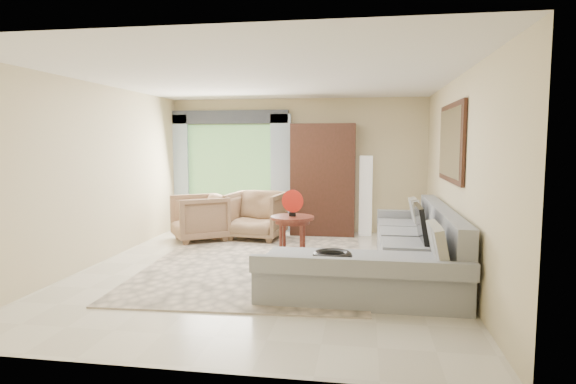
% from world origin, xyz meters
% --- Properties ---
extents(ground, '(6.00, 6.00, 0.00)m').
position_xyz_m(ground, '(0.00, 0.00, 0.00)').
color(ground, silver).
rests_on(ground, ground).
extents(area_rug, '(3.21, 4.15, 0.02)m').
position_xyz_m(area_rug, '(-0.18, 0.24, 0.01)').
color(area_rug, beige).
rests_on(area_rug, ground).
extents(sectional_sofa, '(2.30, 3.46, 0.90)m').
position_xyz_m(sectional_sofa, '(1.78, -0.18, 0.28)').
color(sectional_sofa, gray).
rests_on(sectional_sofa, ground).
extents(tv_screen, '(0.14, 0.74, 0.48)m').
position_xyz_m(tv_screen, '(2.05, -0.12, 0.72)').
color(tv_screen, black).
rests_on(tv_screen, sectional_sofa).
extents(garden_hose, '(0.43, 0.43, 0.09)m').
position_xyz_m(garden_hose, '(1.00, -1.30, 0.55)').
color(garden_hose, black).
rests_on(garden_hose, sectional_sofa).
extents(coffee_table, '(0.65, 0.65, 0.65)m').
position_xyz_m(coffee_table, '(0.27, 0.67, 0.34)').
color(coffee_table, '#471913').
rests_on(coffee_table, ground).
extents(red_disc, '(0.34, 0.11, 0.34)m').
position_xyz_m(red_disc, '(0.27, 0.67, 0.88)').
color(red_disc, '#B11C11').
rests_on(red_disc, coffee_table).
extents(armchair_left, '(1.24, 1.24, 0.82)m').
position_xyz_m(armchair_left, '(-1.58, 1.74, 0.41)').
color(armchair_left, '#8F614E').
rests_on(armchair_left, ground).
extents(armchair_right, '(1.03, 1.05, 0.87)m').
position_xyz_m(armchair_right, '(-0.60, 2.02, 0.43)').
color(armchair_right, olive).
rests_on(armchair_right, ground).
extents(potted_plant, '(0.55, 0.51, 0.50)m').
position_xyz_m(potted_plant, '(-1.94, 2.49, 0.25)').
color(potted_plant, '#999999').
rests_on(potted_plant, ground).
extents(armoire, '(1.20, 0.55, 2.10)m').
position_xyz_m(armoire, '(0.55, 2.72, 1.05)').
color(armoire, '#331C11').
rests_on(armoire, ground).
extents(floor_lamp, '(0.24, 0.24, 1.50)m').
position_xyz_m(floor_lamp, '(1.35, 2.78, 0.75)').
color(floor_lamp, silver).
rests_on(floor_lamp, ground).
extents(window, '(1.80, 0.04, 1.40)m').
position_xyz_m(window, '(-1.35, 2.97, 1.40)').
color(window, '#669E59').
rests_on(window, wall_back).
extents(curtain_left, '(0.40, 0.08, 2.30)m').
position_xyz_m(curtain_left, '(-2.40, 2.88, 1.15)').
color(curtain_left, '#9EB7CC').
rests_on(curtain_left, ground).
extents(curtain_right, '(0.40, 0.08, 2.30)m').
position_xyz_m(curtain_right, '(-0.30, 2.88, 1.15)').
color(curtain_right, '#9EB7CC').
rests_on(curtain_right, ground).
extents(valance, '(2.40, 0.12, 0.26)m').
position_xyz_m(valance, '(-1.35, 2.90, 2.25)').
color(valance, '#1E232D').
rests_on(valance, wall_back).
extents(wall_mirror, '(0.05, 1.70, 1.05)m').
position_xyz_m(wall_mirror, '(2.46, 0.35, 1.75)').
color(wall_mirror, black).
rests_on(wall_mirror, wall_right).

